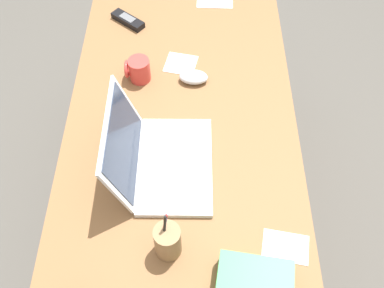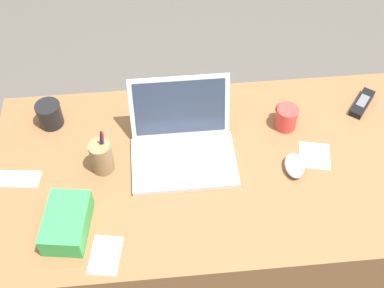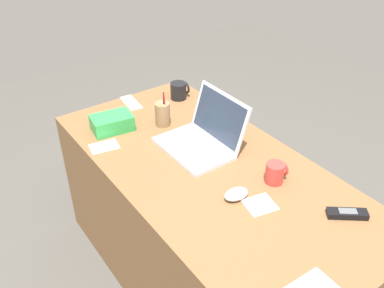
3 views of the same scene
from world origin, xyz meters
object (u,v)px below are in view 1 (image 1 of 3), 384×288
snack_bag (254,283)px  computer_mouse (194,77)px  cordless_phone (128,20)px  laptop (159,158)px  coffee_mug_tall (138,70)px  pen_holder (168,241)px

snack_bag → computer_mouse: bearing=12.2°
cordless_phone → snack_bag: size_ratio=0.74×
laptop → snack_bag: bearing=-144.7°
coffee_mug_tall → pen_holder: pen_holder is taller
laptop → pen_holder: bearing=-171.8°
computer_mouse → coffee_mug_tall: 0.19m
computer_mouse → cordless_phone: bearing=43.6°
cordless_phone → coffee_mug_tall: bearing=-167.2°
computer_mouse → snack_bag: bearing=-164.3°
laptop → snack_bag: size_ratio=1.82×
laptop → pen_holder: laptop is taller
computer_mouse → laptop: bearing=167.5°
computer_mouse → pen_holder: 0.63m
cordless_phone → pen_holder: 0.95m
cordless_phone → laptop: bearing=-166.7°
laptop → pen_holder: (-0.26, -0.04, 0.01)m
pen_holder → snack_bag: bearing=-114.7°
coffee_mug_tall → snack_bag: 0.81m
laptop → snack_bag: (-0.37, -0.26, -0.01)m
coffee_mug_tall → snack_bag: (-0.73, -0.35, -0.01)m
computer_mouse → cordless_phone: computer_mouse is taller
coffee_mug_tall → snack_bag: size_ratio=0.46×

